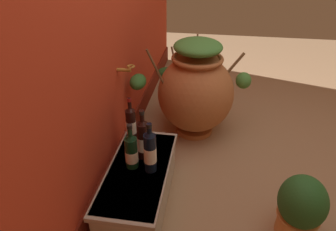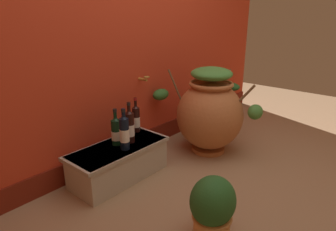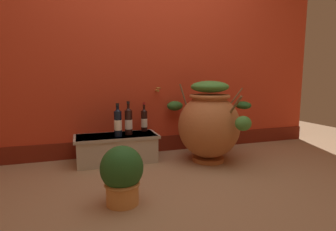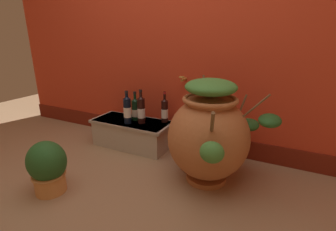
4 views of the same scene
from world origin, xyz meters
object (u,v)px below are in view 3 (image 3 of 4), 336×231
at_px(terracotta_urn, 209,122).
at_px(wine_bottle_back, 118,123).
at_px(wine_bottle_right, 118,122).
at_px(wine_bottle_left, 144,120).
at_px(potted_shrub, 122,174).
at_px(wine_bottle_middle, 129,121).

xyz_separation_m(terracotta_urn, wine_bottle_back, (-0.90, 0.32, -0.01)).
relative_size(wine_bottle_right, wine_bottle_back, 1.10).
height_order(terracotta_urn, wine_bottle_back, terracotta_urn).
distance_m(wine_bottle_left, potted_shrub, 1.18).
height_order(wine_bottle_middle, potted_shrub, wine_bottle_middle).
relative_size(terracotta_urn, wine_bottle_middle, 2.76).
relative_size(wine_bottle_left, wine_bottle_back, 1.04).
bearing_deg(terracotta_urn, wine_bottle_back, 160.51).
bearing_deg(wine_bottle_back, wine_bottle_right, -97.31).
relative_size(terracotta_urn, wine_bottle_back, 3.13).
xyz_separation_m(terracotta_urn, wine_bottle_right, (-0.91, 0.20, 0.02)).
height_order(wine_bottle_back, potted_shrub, wine_bottle_back).
height_order(terracotta_urn, wine_bottle_middle, terracotta_urn).
height_order(wine_bottle_left, wine_bottle_middle, wine_bottle_middle).
bearing_deg(terracotta_urn, potted_shrub, -145.79).
height_order(wine_bottle_right, potted_shrub, wine_bottle_right).
bearing_deg(wine_bottle_back, wine_bottle_left, 15.37).
bearing_deg(wine_bottle_middle, wine_bottle_back, 154.29).
relative_size(wine_bottle_left, wine_bottle_middle, 0.92).
bearing_deg(wine_bottle_left, wine_bottle_right, -147.33).
bearing_deg(wine_bottle_back, terracotta_urn, -19.49).
xyz_separation_m(wine_bottle_middle, wine_bottle_back, (-0.10, 0.05, -0.02)).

